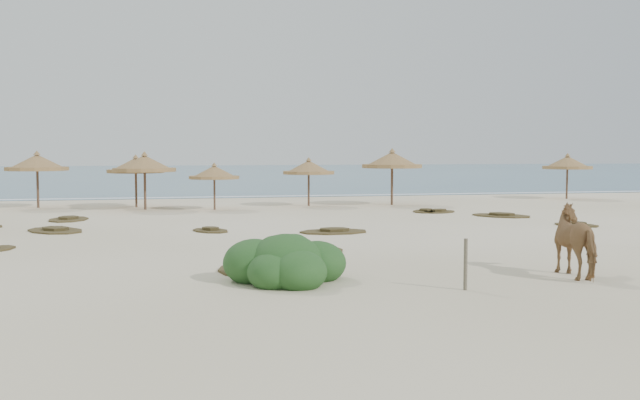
# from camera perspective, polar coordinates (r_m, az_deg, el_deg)

# --- Properties ---
(ground) EXTENTS (160.00, 160.00, 0.00)m
(ground) POSITION_cam_1_polar(r_m,az_deg,el_deg) (21.61, 3.72, -4.13)
(ground) COLOR beige
(ground) RESTS_ON ground
(ocean) EXTENTS (200.00, 100.00, 0.01)m
(ocean) POSITION_cam_1_polar(r_m,az_deg,el_deg) (95.82, -8.48, 2.13)
(ocean) COLOR #285379
(ocean) RESTS_ON ground
(foam_line) EXTENTS (70.00, 0.60, 0.01)m
(foam_line) POSITION_cam_1_polar(r_m,az_deg,el_deg) (47.05, -4.85, 0.27)
(foam_line) COLOR white
(foam_line) RESTS_ON ground
(palapa_0) EXTENTS (3.51, 3.51, 3.04)m
(palapa_0) POSITION_cam_1_polar(r_m,az_deg,el_deg) (40.54, -21.69, 2.74)
(palapa_0) COLOR brown
(palapa_0) RESTS_ON ground
(palapa_1) EXTENTS (3.65, 3.65, 2.84)m
(palapa_1) POSITION_cam_1_polar(r_m,az_deg,el_deg) (39.34, -14.53, 2.63)
(palapa_1) COLOR brown
(palapa_1) RESTS_ON ground
(palapa_2) EXTENTS (3.47, 3.47, 3.00)m
(palapa_2) POSITION_cam_1_polar(r_m,az_deg,el_deg) (37.62, -13.86, 2.78)
(palapa_2) COLOR brown
(palapa_2) RESTS_ON ground
(palapa_3) EXTENTS (3.25, 3.25, 2.43)m
(palapa_3) POSITION_cam_1_polar(r_m,az_deg,el_deg) (36.91, -8.46, 2.15)
(palapa_3) COLOR brown
(palapa_3) RESTS_ON ground
(palapa_4) EXTENTS (3.49, 3.49, 2.68)m
(palapa_4) POSITION_cam_1_polar(r_m,az_deg,el_deg) (39.02, -0.91, 2.57)
(palapa_4) COLOR brown
(palapa_4) RESTS_ON ground
(palapa_5) EXTENTS (3.72, 3.72, 3.18)m
(palapa_5) POSITION_cam_1_polar(r_m,az_deg,el_deg) (39.91, 5.79, 3.14)
(palapa_5) COLOR brown
(palapa_5) RESTS_ON ground
(palapa_6) EXTENTS (3.39, 3.39, 2.88)m
(palapa_6) POSITION_cam_1_polar(r_m,az_deg,el_deg) (47.38, 19.19, 2.79)
(palapa_6) COLOR brown
(palapa_6) RESTS_ON ground
(horse) EXTENTS (1.01, 2.09, 1.74)m
(horse) POSITION_cam_1_polar(r_m,az_deg,el_deg) (18.33, 20.08, -3.08)
(horse) COLOR #987045
(horse) RESTS_ON ground
(fence_post_near) EXTENTS (0.09, 0.09, 1.13)m
(fence_post_near) POSITION_cam_1_polar(r_m,az_deg,el_deg) (15.91, 11.56, -5.07)
(fence_post_near) COLOR #716854
(fence_post_near) RESTS_ON ground
(bush) EXTENTS (2.91, 2.56, 1.30)m
(bush) POSITION_cam_1_polar(r_m,az_deg,el_deg) (16.57, -2.70, -5.12)
(bush) COLOR #294F22
(bush) RESTS_ON ground
(scrub_1) EXTENTS (2.99, 3.23, 0.16)m
(scrub_1) POSITION_cam_1_polar(r_m,az_deg,el_deg) (28.64, -20.42, -2.27)
(scrub_1) COLOR brown
(scrub_1) RESTS_ON ground
(scrub_2) EXTENTS (1.82, 2.10, 0.16)m
(scrub_2) POSITION_cam_1_polar(r_m,az_deg,el_deg) (27.16, -8.75, -2.39)
(scrub_2) COLOR brown
(scrub_2) RESTS_ON ground
(scrub_3) EXTENTS (2.67, 1.81, 0.16)m
(scrub_3) POSITION_cam_1_polar(r_m,az_deg,el_deg) (26.48, 1.11, -2.51)
(scrub_3) COLOR brown
(scrub_3) RESTS_ON ground
(scrub_4) EXTENTS (1.97, 2.20, 0.16)m
(scrub_4) POSITION_cam_1_polar(r_m,az_deg,el_deg) (30.65, 19.83, -1.86)
(scrub_4) COLOR brown
(scrub_4) RESTS_ON ground
(scrub_5) EXTENTS (3.20, 3.23, 0.16)m
(scrub_5) POSITION_cam_1_polar(r_m,az_deg,el_deg) (33.99, 14.31, -1.19)
(scrub_5) COLOR brown
(scrub_5) RESTS_ON ground
(scrub_6) EXTENTS (1.89, 2.68, 0.16)m
(scrub_6) POSITION_cam_1_polar(r_m,az_deg,el_deg) (33.06, -19.48, -1.44)
(scrub_6) COLOR brown
(scrub_6) RESTS_ON ground
(scrub_7) EXTENTS (1.95, 2.32, 0.16)m
(scrub_7) POSITION_cam_1_polar(r_m,az_deg,el_deg) (35.64, 8.49, -0.87)
(scrub_7) COLOR brown
(scrub_7) RESTS_ON ground
(scrub_9) EXTENTS (2.45, 2.96, 0.16)m
(scrub_9) POSITION_cam_1_polar(r_m,az_deg,el_deg) (21.35, -0.39, -4.08)
(scrub_9) COLOR brown
(scrub_9) RESTS_ON ground
(scrub_10) EXTENTS (2.30, 2.07, 0.16)m
(scrub_10) POSITION_cam_1_polar(r_m,az_deg,el_deg) (35.50, 9.51, -0.90)
(scrub_10) COLOR brown
(scrub_10) RESTS_ON ground
(scrub_11) EXTENTS (1.27, 1.92, 0.16)m
(scrub_11) POSITION_cam_1_polar(r_m,az_deg,el_deg) (18.18, -6.23, -5.52)
(scrub_11) COLOR brown
(scrub_11) RESTS_ON ground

